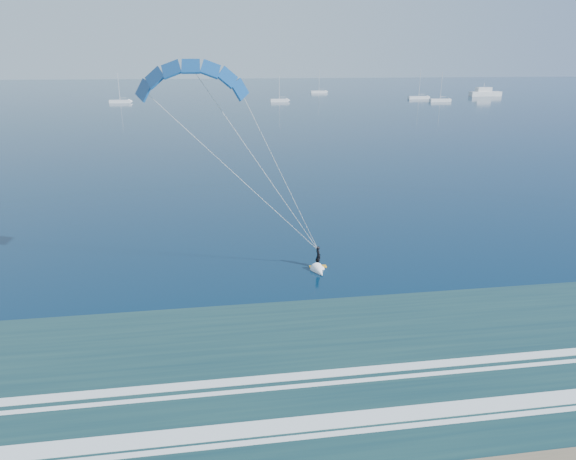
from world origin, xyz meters
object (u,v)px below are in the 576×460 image
(sailboat_1, at_px, (120,101))
(sailboat_2, at_px, (279,100))
(motor_yacht, at_px, (485,93))
(kitesurfer_rig, at_px, (261,169))
(sailboat_3, at_px, (319,92))
(sailboat_5, at_px, (440,100))
(sailboat_4, at_px, (419,97))

(sailboat_1, distance_m, sailboat_2, 63.89)
(motor_yacht, bearing_deg, sailboat_1, -175.18)
(kitesurfer_rig, relative_size, sailboat_1, 1.59)
(sailboat_2, bearing_deg, kitesurfer_rig, -98.00)
(sailboat_3, bearing_deg, sailboat_2, -117.96)
(kitesurfer_rig, height_order, sailboat_5, kitesurfer_rig)
(sailboat_3, distance_m, sailboat_5, 71.43)
(sailboat_5, bearing_deg, sailboat_4, 101.08)
(sailboat_1, relative_size, sailboat_3, 1.02)
(sailboat_3, distance_m, sailboat_4, 57.16)
(sailboat_2, bearing_deg, sailboat_3, 62.04)
(sailboat_4, relative_size, sailboat_5, 1.07)
(kitesurfer_rig, distance_m, sailboat_2, 178.63)
(sailboat_1, height_order, sailboat_5, sailboat_5)
(sailboat_2, height_order, sailboat_3, sailboat_3)
(kitesurfer_rig, bearing_deg, motor_yacht, 57.36)
(sailboat_2, distance_m, sailboat_4, 62.93)
(sailboat_4, bearing_deg, motor_yacht, 17.28)
(kitesurfer_rig, height_order, sailboat_2, kitesurfer_rig)
(kitesurfer_rig, relative_size, sailboat_4, 1.45)
(sailboat_4, bearing_deg, sailboat_2, -174.13)
(kitesurfer_rig, relative_size, motor_yacht, 1.24)
(sailboat_3, height_order, sailboat_5, sailboat_5)
(kitesurfer_rig, bearing_deg, sailboat_5, 61.67)
(sailboat_2, relative_size, sailboat_5, 0.88)
(sailboat_2, distance_m, sailboat_3, 58.16)
(sailboat_4, distance_m, sailboat_5, 15.64)
(motor_yacht, distance_m, sailboat_5, 43.59)
(motor_yacht, relative_size, sailboat_1, 1.28)
(sailboat_1, xyz_separation_m, sailboat_4, (126.34, 2.21, 0.01))
(kitesurfer_rig, xyz_separation_m, sailboat_2, (24.83, 176.68, -8.76))
(motor_yacht, xyz_separation_m, sailboat_3, (-72.59, 33.34, -0.92))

